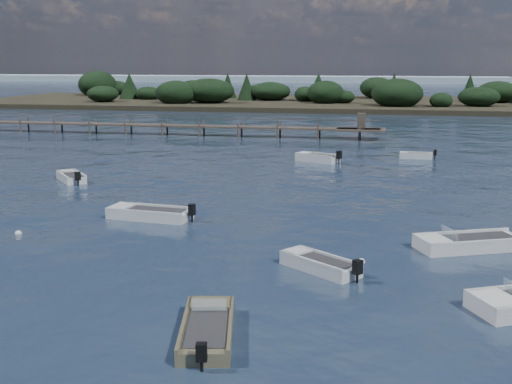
% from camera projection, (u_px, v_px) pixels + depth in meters
% --- Properties ---
extents(ground, '(400.00, 400.00, 0.00)m').
position_uv_depth(ground, '(332.00, 127.00, 79.03)').
color(ground, '#162335').
rests_on(ground, ground).
extents(tender_far_grey_b, '(3.01, 1.21, 1.02)m').
position_uv_depth(tender_far_grey_b, '(416.00, 157.00, 53.44)').
color(tender_far_grey_b, silver).
rests_on(tender_far_grey_b, ground).
extents(tender_far_white, '(3.87, 2.71, 1.33)m').
position_uv_depth(tender_far_white, '(318.00, 159.00, 51.70)').
color(tender_far_white, silver).
rests_on(tender_far_white, ground).
extents(dinghy_near_olive, '(2.26, 4.37, 1.04)m').
position_uv_depth(dinghy_near_olive, '(207.00, 332.00, 18.84)').
color(dinghy_near_olive, '#6E6749').
rests_on(dinghy_near_olive, ground).
extents(tender_far_grey, '(3.06, 3.24, 1.15)m').
position_uv_depth(tender_far_grey, '(71.00, 179.00, 43.32)').
color(tender_far_grey, silver).
rests_on(tender_far_grey, ground).
extents(dinghy_mid_white_b, '(5.01, 3.46, 1.25)m').
position_uv_depth(dinghy_mid_white_b, '(470.00, 245.00, 27.64)').
color(dinghy_mid_white_b, silver).
rests_on(dinghy_mid_white_b, ground).
extents(dinghy_extra_a, '(3.36, 2.96, 1.11)m').
position_uv_depth(dinghy_extra_a, '(320.00, 267.00, 24.76)').
color(dinghy_extra_a, silver).
rests_on(dinghy_extra_a, ground).
extents(dinghy_mid_grey, '(4.69, 2.04, 1.17)m').
position_uv_depth(dinghy_mid_grey, '(150.00, 216.00, 32.98)').
color(dinghy_mid_grey, silver).
rests_on(dinghy_mid_grey, ground).
extents(buoy_b, '(0.32, 0.32, 0.32)m').
position_uv_depth(buoy_b, '(361.00, 262.00, 25.82)').
color(buoy_b, silver).
rests_on(buoy_b, ground).
extents(buoy_c, '(0.32, 0.32, 0.32)m').
position_uv_depth(buoy_c, '(18.00, 234.00, 30.09)').
color(buoy_c, silver).
rests_on(buoy_c, ground).
extents(jetty, '(64.50, 3.20, 3.40)m').
position_uv_depth(jetty, '(128.00, 125.00, 71.55)').
color(jetty, '#493E35').
rests_on(jetty, ground).
extents(far_headland, '(190.00, 40.00, 5.80)m').
position_uv_depth(far_headland, '(495.00, 96.00, 112.14)').
color(far_headland, black).
rests_on(far_headland, ground).
extents(distant_haze, '(280.00, 20.00, 2.40)m').
position_uv_depth(distant_haze, '(146.00, 81.00, 259.85)').
color(distant_haze, '#95ACB9').
rests_on(distant_haze, ground).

